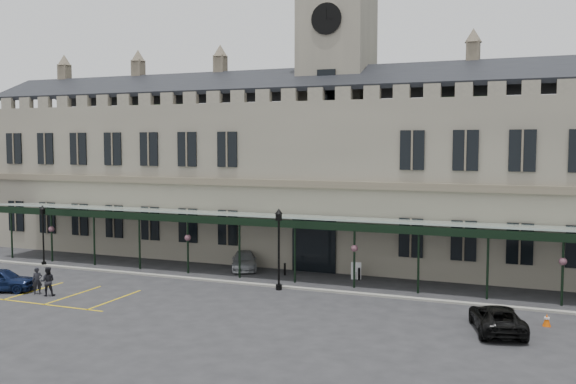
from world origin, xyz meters
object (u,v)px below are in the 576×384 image
at_px(station_building, 336,177).
at_px(car_left_a, 1,280).
at_px(car_van, 497,318).
at_px(clock_tower, 337,90).
at_px(person_b, 48,281).
at_px(lamp_post_mid, 279,242).
at_px(sign_board, 356,271).
at_px(car_taxi, 244,260).
at_px(lamp_post_left, 43,230).
at_px(traffic_cone, 547,320).
at_px(person_a, 37,281).

bearing_deg(station_building, car_left_a, -131.75).
bearing_deg(station_building, car_van, -49.58).
height_order(clock_tower, person_b, clock_tower).
distance_m(lamp_post_mid, car_van, 14.00).
distance_m(lamp_post_mid, sign_board, 6.41).
bearing_deg(station_building, car_taxi, -130.24).
height_order(lamp_post_left, traffic_cone, lamp_post_left).
bearing_deg(person_a, car_left_a, 146.44).
xyz_separation_m(clock_tower, person_a, (-13.20, -17.58, -12.30)).
xyz_separation_m(station_building, person_a, (-13.20, -17.49, -5.66)).
bearing_deg(sign_board, lamp_post_left, 179.58).
bearing_deg(clock_tower, person_a, -126.91).
bearing_deg(lamp_post_mid, station_building, 89.17).
relative_size(clock_tower, car_van, 5.32).
distance_m(car_van, person_b, 25.40).
relative_size(traffic_cone, car_left_a, 0.15).
xyz_separation_m(clock_tower, lamp_post_left, (-19.27, -10.46, -10.43)).
bearing_deg(car_left_a, clock_tower, -61.02).
relative_size(clock_tower, lamp_post_mid, 4.90).
bearing_deg(car_van, clock_tower, -64.47).
relative_size(clock_tower, lamp_post_left, 5.49).
height_order(traffic_cone, person_b, person_b).
bearing_deg(traffic_cone, station_building, 138.73).
distance_m(car_van, person_a, 26.28).
xyz_separation_m(lamp_post_left, car_left_a, (3.44, -7.36, -1.96)).
distance_m(station_building, car_taxi, 9.70).
relative_size(lamp_post_left, car_taxi, 1.05).
xyz_separation_m(traffic_cone, car_left_a, (-31.05, -4.37, 0.40)).
bearing_deg(clock_tower, car_left_a, -131.61).
bearing_deg(car_van, sign_board, -57.82).
bearing_deg(lamp_post_left, person_a, -49.50).
height_order(lamp_post_mid, person_b, lamp_post_mid).
bearing_deg(lamp_post_left, clock_tower, 28.50).
distance_m(lamp_post_mid, person_a, 14.71).
height_order(lamp_post_left, person_a, lamp_post_left).
bearing_deg(car_van, car_taxi, -42.17).
bearing_deg(car_taxi, lamp_post_mid, -72.23).
bearing_deg(station_building, traffic_cone, -41.27).
bearing_deg(car_left_a, sign_board, -78.79).
relative_size(clock_tower, person_a, 15.32).
relative_size(clock_tower, traffic_cone, 39.21).
height_order(station_building, lamp_post_mid, station_building).
xyz_separation_m(station_building, car_left_a, (-15.83, -17.73, -5.75)).
relative_size(station_building, lamp_post_mid, 11.84).
height_order(lamp_post_left, lamp_post_mid, lamp_post_mid).
relative_size(lamp_post_left, person_b, 2.59).
xyz_separation_m(lamp_post_mid, car_van, (13.15, -4.22, -2.36)).
height_order(station_building, car_taxi, station_building).
distance_m(clock_tower, sign_board, 14.51).
bearing_deg(clock_tower, person_b, -124.81).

